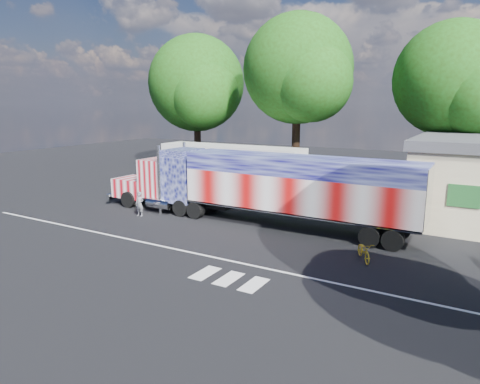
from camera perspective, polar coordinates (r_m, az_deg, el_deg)
The scene contains 9 objects.
ground at distance 24.11m, azimuth -3.61°, elevation -5.68°, with size 100.00×100.00×0.00m, color black.
lane_markings at distance 20.26m, azimuth -5.55°, elevation -9.14°, with size 30.00×2.67×0.01m.
semi_truck at distance 25.93m, azimuth 2.37°, elevation 0.91°, with size 21.35×3.37×4.55m.
coach_bus at distance 36.26m, azimuth -1.24°, elevation 3.36°, with size 12.81×2.98×3.73m.
woman at distance 28.52m, azimuth -13.26°, elevation -1.57°, with size 0.58×0.38×1.60m, color slate.
bicycle at distance 20.95m, azimuth 16.21°, elevation -7.56°, with size 0.60×1.72×0.91m, color gold.
tree_nw_a at distance 45.27m, azimuth -5.70°, elevation 14.14°, with size 10.25×9.76×14.09m.
tree_n_mid at distance 37.84m, azimuth 7.89°, elevation 15.85°, with size 9.71×9.25×14.68m.
tree_ne_a at distance 35.86m, azimuth 26.67°, elevation 13.23°, with size 8.83×8.41×13.17m.
Camera 1 is at (12.87, -19.07, 7.20)m, focal length 32.00 mm.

